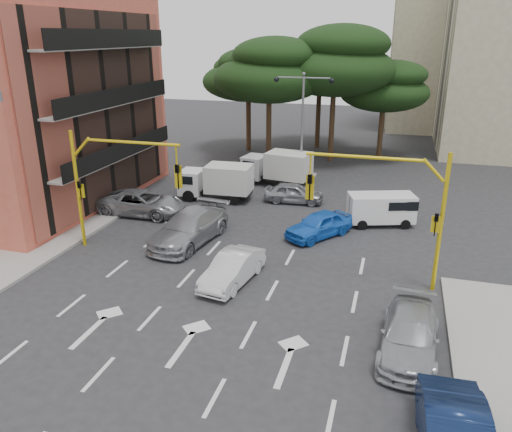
# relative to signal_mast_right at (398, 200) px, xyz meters

# --- Properties ---
(ground) EXTENTS (120.00, 120.00, 0.00)m
(ground) POSITION_rel_signal_mast_right_xyz_m (-6.80, -1.99, -3.88)
(ground) COLOR #28282B
(ground) RESTS_ON ground
(median_strip) EXTENTS (1.40, 6.00, 0.15)m
(median_strip) POSITION_rel_signal_mast_right_xyz_m (-6.80, 14.01, -3.81)
(median_strip) COLOR gray
(median_strip) RESTS_ON ground
(apartment_beige_far) EXTENTS (16.20, 12.15, 16.70)m
(apartment_beige_far) POSITION_rel_signal_mast_right_xyz_m (6.15, 42.01, 4.47)
(apartment_beige_far) COLOR tan
(apartment_beige_far) RESTS_ON ground
(pine_left_near) EXTENTS (9.15, 9.15, 10.23)m
(pine_left_near) POSITION_rel_signal_mast_right_xyz_m (-10.75, 19.96, 3.72)
(pine_left_near) COLOR #382616
(pine_left_near) RESTS_ON ground
(pine_center) EXTENTS (9.98, 9.98, 11.16)m
(pine_center) POSITION_rel_signal_mast_right_xyz_m (-5.75, 21.96, 4.41)
(pine_center) COLOR #382616
(pine_center) RESTS_ON ground
(pine_left_far) EXTENTS (8.32, 8.32, 9.30)m
(pine_left_far) POSITION_rel_signal_mast_right_xyz_m (-13.75, 23.96, 3.03)
(pine_left_far) COLOR #382616
(pine_left_far) RESTS_ON ground
(pine_right) EXTENTS (7.49, 7.49, 8.37)m
(pine_right) POSITION_rel_signal_mast_right_xyz_m (-1.75, 23.96, 2.33)
(pine_right) COLOR #382616
(pine_right) RESTS_ON ground
(pine_back) EXTENTS (9.15, 9.15, 10.23)m
(pine_back) POSITION_rel_signal_mast_right_xyz_m (-7.75, 26.96, 3.72)
(pine_back) COLOR #382616
(pine_back) RESTS_ON ground
(signal_mast_right) EXTENTS (5.79, 0.37, 6.00)m
(signal_mast_right) POSITION_rel_signal_mast_right_xyz_m (0.00, 0.00, 0.00)
(signal_mast_right) COLOR yellow
(signal_mast_right) RESTS_ON ground
(signal_mast_left) EXTENTS (5.79, 0.37, 6.00)m
(signal_mast_left) POSITION_rel_signal_mast_right_xyz_m (-13.61, 0.00, 0.00)
(signal_mast_left) COLOR yellow
(signal_mast_left) RESTS_ON ground
(street_lamp_center) EXTENTS (4.16, 0.36, 7.77)m
(street_lamp_center) POSITION_rel_signal_mast_right_xyz_m (-6.80, 14.01, 1.54)
(street_lamp_center) COLOR slate
(street_lamp_center) RESTS_ON median_strip
(car_white_hatch) EXTENTS (2.04, 4.22, 1.33)m
(car_white_hatch) POSITION_rel_signal_mast_right_xyz_m (-6.67, -1.77, -3.22)
(car_white_hatch) COLOR silver
(car_white_hatch) RESTS_ON ground
(car_blue_compact) EXTENTS (3.67, 4.23, 1.38)m
(car_blue_compact) POSITION_rel_signal_mast_right_xyz_m (-3.90, 4.56, -3.20)
(car_blue_compact) COLOR blue
(car_blue_compact) RESTS_ON ground
(car_silver_wagon) EXTENTS (3.09, 5.92, 1.64)m
(car_silver_wagon) POSITION_rel_signal_mast_right_xyz_m (-10.30, 1.92, -3.06)
(car_silver_wagon) COLOR #94959B
(car_silver_wagon) RESTS_ON ground
(car_silver_cross_a) EXTENTS (5.36, 2.59, 1.47)m
(car_silver_cross_a) POSITION_rel_signal_mast_right_xyz_m (-14.80, 5.11, -3.15)
(car_silver_cross_a) COLOR gray
(car_silver_cross_a) RESTS_ON ground
(car_silver_cross_b) EXTENTS (3.91, 1.79, 1.30)m
(car_silver_cross_b) POSITION_rel_signal_mast_right_xyz_m (-6.42, 9.89, -3.23)
(car_silver_cross_b) COLOR gray
(car_silver_cross_b) RESTS_ON ground
(car_silver_parked) EXTENTS (2.16, 4.77, 1.36)m
(car_silver_parked) POSITION_rel_signal_mast_right_xyz_m (0.80, -4.93, -3.21)
(car_silver_parked) COLOR #96999E
(car_silver_parked) RESTS_ON ground
(van_white) EXTENTS (4.00, 2.73, 1.83)m
(van_white) POSITION_rel_signal_mast_right_xyz_m (-0.81, 7.37, -2.97)
(van_white) COLOR white
(van_white) RESTS_ON ground
(box_truck_a) EXTENTS (4.92, 2.28, 2.37)m
(box_truck_a) POSITION_rel_signal_mast_right_xyz_m (-11.47, 9.11, -2.70)
(box_truck_a) COLOR silver
(box_truck_a) RESTS_ON ground
(box_truck_b) EXTENTS (5.30, 2.88, 2.47)m
(box_truck_b) POSITION_rel_signal_mast_right_xyz_m (-8.47, 13.51, -2.65)
(box_truck_b) COLOR silver
(box_truck_b) RESTS_ON ground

